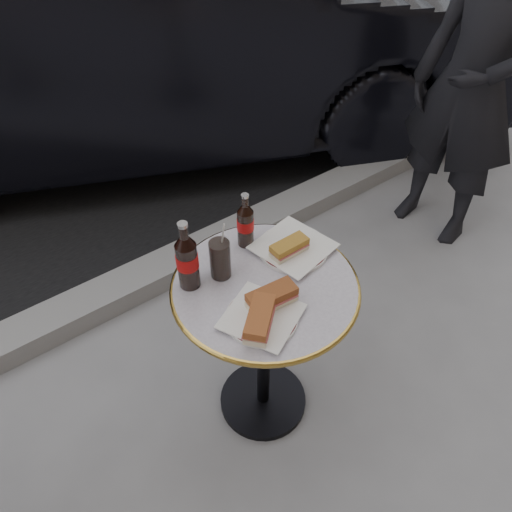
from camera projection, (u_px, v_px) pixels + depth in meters
ground at (263, 401)px, 2.13m from camera, size 80.00×80.00×0.00m
curb at (159, 272)px, 2.61m from camera, size 40.00×0.20×0.12m
bistro_table at (264, 350)px, 1.87m from camera, size 0.62×0.62×0.73m
plate_left at (262, 318)px, 1.51m from camera, size 0.27×0.27×0.01m
plate_right at (293, 248)px, 1.73m from camera, size 0.25×0.25×0.01m
sandwich_left_a at (260, 320)px, 1.46m from camera, size 0.17×0.16×0.06m
sandwich_left_b at (272, 298)px, 1.52m from camera, size 0.16×0.09×0.05m
sandwich_right at (289, 248)px, 1.69m from camera, size 0.13×0.06×0.05m
cola_bottle_left at (187, 255)px, 1.53m from camera, size 0.08×0.08×0.26m
cola_bottle_right at (245, 220)px, 1.69m from camera, size 0.08×0.08×0.21m
cola_glass at (220, 259)px, 1.60m from camera, size 0.07×0.07×0.15m
parked_car at (142, 30)px, 3.15m from camera, size 3.39×4.97×1.55m
pedestrian at (473, 87)px, 2.40m from camera, size 0.49×0.67×1.69m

